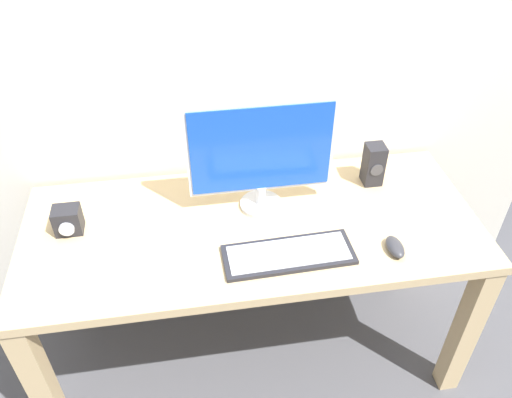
{
  "coord_description": "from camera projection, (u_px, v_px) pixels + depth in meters",
  "views": [
    {
      "loc": [
        -0.21,
        -1.43,
        2.08
      ],
      "look_at": [
        0.02,
        0.0,
        0.89
      ],
      "focal_mm": 36.27,
      "sensor_mm": 36.0,
      "label": 1
    }
  ],
  "objects": [
    {
      "name": "keyboard_primary",
      "position": [
        289.0,
        254.0,
        1.81
      ],
      "size": [
        0.46,
        0.18,
        0.02
      ],
      "color": "#232328",
      "rests_on": "desk"
    },
    {
      "name": "audio_controller",
      "position": [
        68.0,
        220.0,
        1.89
      ],
      "size": [
        0.1,
        0.09,
        0.1
      ],
      "color": "#232328",
      "rests_on": "desk"
    },
    {
      "name": "desk",
      "position": [
        252.0,
        248.0,
        2.03
      ],
      "size": [
        1.72,
        0.72,
        0.77
      ],
      "color": "tan",
      "rests_on": "ground_plane"
    },
    {
      "name": "ground_plane",
      "position": [
        253.0,
        345.0,
        2.44
      ],
      "size": [
        6.0,
        6.0,
        0.0
      ],
      "primitive_type": "plane",
      "color": "#4C4C51"
    },
    {
      "name": "monitor",
      "position": [
        261.0,
        153.0,
        1.88
      ],
      "size": [
        0.54,
        0.16,
        0.45
      ],
      "color": "silver",
      "rests_on": "desk"
    },
    {
      "name": "mouse",
      "position": [
        395.0,
        247.0,
        1.83
      ],
      "size": [
        0.06,
        0.11,
        0.04
      ],
      "primitive_type": "ellipsoid",
      "rotation": [
        0.0,
        0.0,
        0.01
      ],
      "color": "#333338",
      "rests_on": "desk"
    },
    {
      "name": "speaker_right",
      "position": [
        374.0,
        164.0,
        2.1
      ],
      "size": [
        0.08,
        0.08,
        0.18
      ],
      "color": "#232328",
      "rests_on": "desk"
    }
  ]
}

